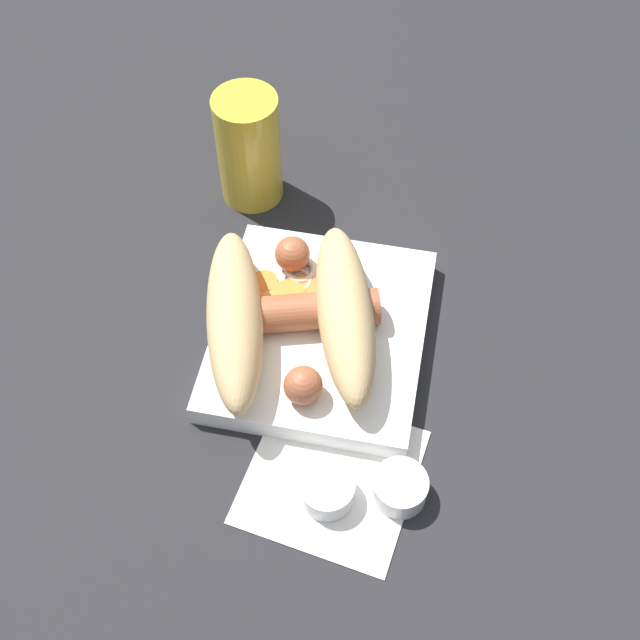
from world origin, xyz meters
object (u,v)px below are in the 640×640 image
object	(u,v)px
sausage	(298,316)
drink_glass	(249,149)
condiment_cup_near	(327,491)
condiment_cup_far	(400,489)
bread_roll	(290,314)
food_tray	(320,333)

from	to	relation	value
sausage	drink_glass	xyz separation A→B (m)	(0.18, 0.09, 0.02)
condiment_cup_near	condiment_cup_far	xyz separation A→B (m)	(0.01, -0.06, 0.00)
bread_roll	condiment_cup_near	bearing A→B (deg)	-156.71
bread_roll	sausage	distance (m)	0.01
food_tray	condiment_cup_far	world-z (taller)	same
food_tray	bread_roll	xyz separation A→B (m)	(-0.01, 0.03, 0.04)
sausage	drink_glass	size ratio (longest dim) A/B	1.39
sausage	condiment_cup_near	world-z (taller)	sausage
food_tray	condiment_cup_far	distance (m)	0.17
bread_roll	food_tray	bearing A→B (deg)	-65.99
food_tray	condiment_cup_far	bearing A→B (deg)	-145.66
bread_roll	sausage	size ratio (longest dim) A/B	1.31
condiment_cup_far	drink_glass	size ratio (longest dim) A/B	0.37
sausage	condiment_cup_near	bearing A→B (deg)	-159.48
bread_roll	condiment_cup_near	distance (m)	0.16
bread_roll	sausage	xyz separation A→B (m)	(0.01, -0.01, -0.01)
sausage	condiment_cup_near	size ratio (longest dim) A/B	3.75
bread_roll	condiment_cup_far	size ratio (longest dim) A/B	4.92
condiment_cup_far	drink_glass	xyz separation A→B (m)	(0.32, 0.21, 0.05)
food_tray	bread_roll	world-z (taller)	bread_roll
food_tray	drink_glass	xyz separation A→B (m)	(0.18, 0.11, 0.05)
food_tray	drink_glass	world-z (taller)	drink_glass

